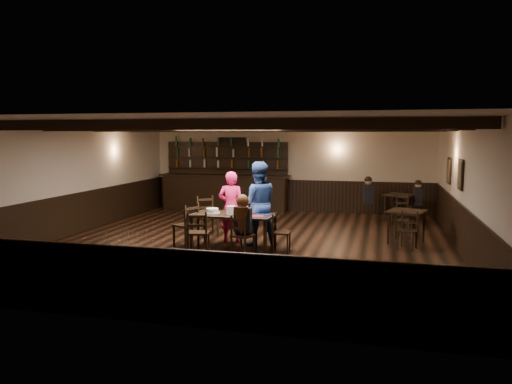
% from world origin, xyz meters
% --- Properties ---
extents(ground, '(10.00, 10.00, 0.00)m').
position_xyz_m(ground, '(0.00, 0.00, 0.00)').
color(ground, black).
rests_on(ground, ground).
extents(room_shell, '(9.02, 10.02, 2.71)m').
position_xyz_m(room_shell, '(0.01, 0.04, 1.75)').
color(room_shell, beige).
rests_on(room_shell, ground).
extents(dining_table, '(1.80, 0.97, 0.75)m').
position_xyz_m(dining_table, '(-0.19, -0.63, 0.68)').
color(dining_table, black).
rests_on(dining_table, ground).
extents(chair_near_left, '(0.50, 0.48, 0.91)m').
position_xyz_m(chair_near_left, '(-0.70, -1.42, 0.53)').
color(chair_near_left, black).
rests_on(chair_near_left, ground).
extents(chair_near_right, '(0.50, 0.49, 0.84)m').
position_xyz_m(chair_near_right, '(0.16, -1.31, 0.49)').
color(chair_near_right, black).
rests_on(chair_near_right, ground).
extents(chair_end_left, '(0.57, 0.58, 0.96)m').
position_xyz_m(chair_end_left, '(-1.17, -0.75, 0.56)').
color(chair_end_left, black).
rests_on(chair_end_left, ground).
extents(chair_end_right, '(0.37, 0.39, 0.81)m').
position_xyz_m(chair_end_right, '(0.79, -0.67, 0.47)').
color(chair_end_right, black).
rests_on(chair_end_right, ground).
extents(chair_far_pushed, '(0.62, 0.61, 0.96)m').
position_xyz_m(chair_far_pushed, '(-1.24, 0.58, 0.56)').
color(chair_far_pushed, black).
rests_on(chair_far_pushed, ground).
extents(woman_pink, '(0.62, 0.43, 1.62)m').
position_xyz_m(woman_pink, '(-0.42, -0.04, 0.81)').
color(woman_pink, '#E81372').
rests_on(woman_pink, ground).
extents(man_blue, '(1.08, 0.95, 1.85)m').
position_xyz_m(man_blue, '(0.22, -0.15, 0.93)').
color(man_blue, navy).
rests_on(man_blue, ground).
extents(seated_person, '(0.34, 0.50, 0.82)m').
position_xyz_m(seated_person, '(0.19, -1.26, 0.83)').
color(seated_person, black).
rests_on(seated_person, ground).
extents(cake, '(0.32, 0.32, 0.10)m').
position_xyz_m(cake, '(-0.68, -0.59, 0.80)').
color(cake, white).
rests_on(cake, dining_table).
extents(plate_stack_a, '(0.19, 0.19, 0.18)m').
position_xyz_m(plate_stack_a, '(-0.22, -0.70, 0.84)').
color(plate_stack_a, white).
rests_on(plate_stack_a, dining_table).
extents(plate_stack_b, '(0.15, 0.15, 0.18)m').
position_xyz_m(plate_stack_b, '(0.06, -0.64, 0.84)').
color(plate_stack_b, white).
rests_on(plate_stack_b, dining_table).
extents(tea_light, '(0.05, 0.05, 0.06)m').
position_xyz_m(tea_light, '(-0.09, -0.51, 0.78)').
color(tea_light, '#A5A8AD').
rests_on(tea_light, dining_table).
extents(salt_shaker, '(0.03, 0.03, 0.08)m').
position_xyz_m(salt_shaker, '(0.18, -0.71, 0.79)').
color(salt_shaker, silver).
rests_on(salt_shaker, dining_table).
extents(pepper_shaker, '(0.04, 0.04, 0.09)m').
position_xyz_m(pepper_shaker, '(0.20, -0.69, 0.80)').
color(pepper_shaker, '#A5A8AD').
rests_on(pepper_shaker, dining_table).
extents(drink_glass, '(0.07, 0.07, 0.11)m').
position_xyz_m(drink_glass, '(0.16, -0.56, 0.81)').
color(drink_glass, silver).
rests_on(drink_glass, dining_table).
extents(menu_red, '(0.33, 0.28, 0.00)m').
position_xyz_m(menu_red, '(0.35, -0.77, 0.75)').
color(menu_red, maroon).
rests_on(menu_red, dining_table).
extents(menu_blue, '(0.34, 0.24, 0.00)m').
position_xyz_m(menu_blue, '(0.42, -0.54, 0.75)').
color(menu_blue, '#0D1744').
rests_on(menu_blue, dining_table).
extents(bar_counter, '(4.27, 0.70, 2.20)m').
position_xyz_m(bar_counter, '(-2.09, 4.72, 0.73)').
color(bar_counter, black).
rests_on(bar_counter, ground).
extents(back_table_a, '(0.95, 0.95, 0.75)m').
position_xyz_m(back_table_a, '(3.42, 0.82, 0.64)').
color(back_table_a, black).
rests_on(back_table_a, ground).
extents(back_table_b, '(0.99, 0.99, 0.75)m').
position_xyz_m(back_table_b, '(3.37, 3.96, 0.64)').
color(back_table_b, black).
rests_on(back_table_b, ground).
extents(bg_patron_left, '(0.30, 0.41, 0.78)m').
position_xyz_m(bg_patron_left, '(2.49, 3.90, 0.86)').
color(bg_patron_left, black).
rests_on(bg_patron_left, ground).
extents(bg_patron_right, '(0.24, 0.36, 0.71)m').
position_xyz_m(bg_patron_right, '(3.86, 3.87, 0.82)').
color(bg_patron_right, black).
rests_on(bg_patron_right, ground).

